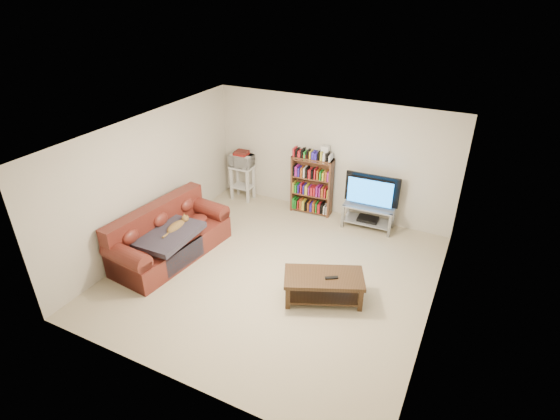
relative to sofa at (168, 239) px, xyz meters
The scene contains 19 objects.
floor 2.01m from the sofa, ahead, with size 5.00×5.00×0.00m, color beige.
ceiling 2.87m from the sofa, ahead, with size 5.00×5.00×0.00m, color white.
wall_back 3.54m from the sofa, 55.18° to the left, with size 5.00×5.00×0.00m, color beige.
wall_front 3.06m from the sofa, 48.15° to the right, with size 5.00×5.00×0.00m, color beige.
wall_left 1.08m from the sofa, 149.88° to the left, with size 5.00×5.00×0.00m, color beige.
wall_right 4.55m from the sofa, ahead, with size 5.00×5.00×0.00m, color beige.
sofa is the anchor object (origin of this frame).
blanket 0.32m from the sofa, 44.62° to the right, with size 0.83×1.08×0.10m, color #322D38.
cat 0.34m from the sofa, ahead, with size 0.24×0.59×0.18m, color brown, non-canonical shape.
coffee_table 2.92m from the sofa, ahead, with size 1.34×1.03×0.44m.
remote 3.04m from the sofa, ahead, with size 0.20×0.05×0.02m, color black.
tv_stand 3.83m from the sofa, 40.60° to the left, with size 0.99×0.48×0.49m.
television 3.86m from the sofa, 40.60° to the left, with size 1.05×0.14×0.61m, color black.
dvd_player 3.84m from the sofa, 40.60° to the left, with size 0.39×0.27×0.06m, color black.
bookshelf 3.09m from the sofa, 57.57° to the left, with size 0.86×0.31×1.23m.
shelf_clutter 3.31m from the sofa, 56.26° to the left, with size 0.63×0.22×0.28m.
microwave_stand 2.51m from the sofa, 89.00° to the left, with size 0.49×0.36×0.78m.
microwave 2.57m from the sofa, 89.00° to the left, with size 0.48×0.33×0.27m, color silver.
game_boxes 2.61m from the sofa, 89.00° to the left, with size 0.28×0.25×0.05m, color maroon.
Camera 1 is at (2.73, -5.30, 4.43)m, focal length 28.00 mm.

